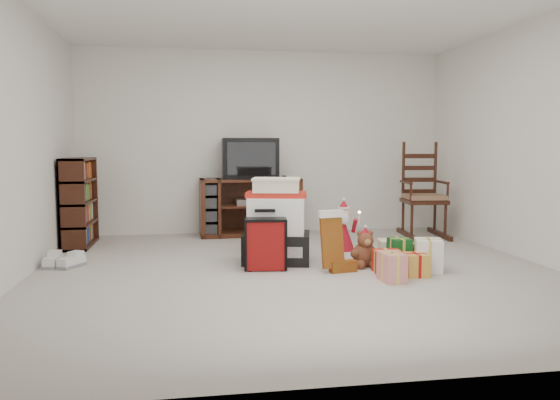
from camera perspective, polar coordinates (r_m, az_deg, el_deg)
The scene contains 13 objects.
room at distance 5.13m, azimuth 1.83°, elevation 6.21°, with size 5.01×5.01×2.51m.
tv_stand at distance 7.36m, azimuth -3.12°, elevation -0.71°, with size 1.36×0.53×0.77m.
bookshelf at distance 6.98m, azimuth -20.23°, elevation -0.36°, with size 0.29×0.87×1.06m.
rocking_chair at distance 7.53m, azimuth 14.61°, elevation -0.27°, with size 0.61×0.91×1.31m.
gift_pile at distance 5.62m, azimuth -0.37°, elevation -2.79°, with size 0.77×0.63×0.85m.
red_suitcase at distance 5.30m, azimuth -1.54°, elevation -4.59°, with size 0.40×0.24×0.59m.
stocking at distance 5.22m, azimuth 5.46°, elevation -4.27°, with size 0.28×0.12×0.60m, color #0B6911, non-canonical shape.
teddy_bear at distance 5.52m, azimuth 8.84°, elevation -5.29°, with size 0.24×0.21×0.36m.
santa_figurine at distance 6.13m, azimuth 6.65°, elevation -3.45°, with size 0.30×0.28×0.61m.
mrs_claus_figurine at distance 6.24m, azimuth -2.07°, elevation -3.02°, with size 0.33×0.31×0.67m.
sneaker_pair at distance 5.87m, azimuth -21.81°, elevation -6.01°, with size 0.40×0.32×0.11m.
gift_cluster at distance 5.44m, azimuth 12.70°, elevation -5.93°, with size 0.70×1.02×0.24m.
crt_television at distance 7.31m, azimuth -3.15°, elevation 4.36°, with size 0.75×0.55×0.54m.
Camera 1 is at (-0.97, -5.04, 1.20)m, focal length 35.00 mm.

